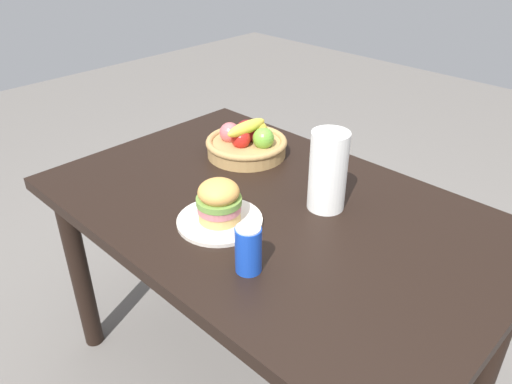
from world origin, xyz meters
TOP-DOWN VIEW (x-y plane):
  - ground_plane at (0.00, 0.00)m, footprint 8.00×8.00m
  - dining_table at (0.00, 0.00)m, footprint 1.40×0.90m
  - plate at (-0.04, -0.17)m, footprint 0.24×0.24m
  - sandwich at (-0.04, -0.17)m, footprint 0.13×0.13m
  - soda_can at (0.16, -0.26)m, footprint 0.07×0.07m
  - fruit_basket at (-0.30, 0.19)m, footprint 0.29×0.29m
  - paper_towel_roll at (0.12, 0.10)m, footprint 0.11×0.11m

SIDE VIEW (x-z plane):
  - ground_plane at x=0.00m, z-range 0.00..0.00m
  - dining_table at x=0.00m, z-range 0.27..1.02m
  - plate at x=-0.04m, z-range 0.75..0.76m
  - fruit_basket at x=-0.30m, z-range 0.73..0.87m
  - soda_can at x=0.16m, z-range 0.75..0.88m
  - sandwich at x=-0.04m, z-range 0.76..0.88m
  - paper_towel_roll at x=0.12m, z-range 0.75..0.99m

